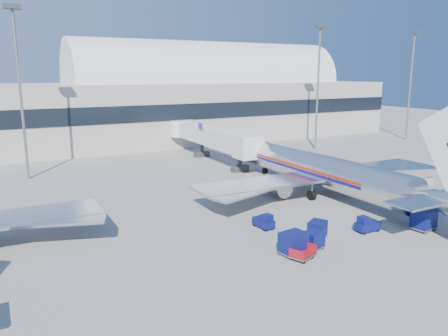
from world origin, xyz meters
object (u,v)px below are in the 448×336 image
mast_far_east (412,70)px  cart_open_red (303,255)px  barrier_far (424,182)px  cart_train_c (293,243)px  airliner_main (325,171)px  mast_east (319,69)px  barrier_near (388,188)px  tug_left (264,221)px  cart_solo_far (433,199)px  tug_right (396,201)px  barrier_mid (407,185)px  mast_west (18,68)px  tug_lead (367,225)px  cart_solo_near (424,219)px  cart_train_b (313,240)px  jetbridge_near (207,136)px  cart_train_a (317,229)px

mast_far_east → cart_open_red: bearing=-146.5°
barrier_far → cart_train_c: (-28.35, -9.76, 0.53)m
airliner_main → mast_east: mast_east is taller
barrier_near → tug_left: size_ratio=1.33×
cart_solo_far → barrier_near: bearing=90.7°
mast_far_east → tug_right: bearing=-141.5°
barrier_mid → mast_west: bearing=145.9°
tug_right → mast_east: bearing=68.8°
mast_west → barrier_far: bearing=-32.1°
barrier_mid → cart_open_red: bearing=-156.5°
cart_train_c → tug_lead: bearing=-1.8°
mast_west → mast_east: (50.00, 0.00, 0.00)m
tug_lead → cart_train_c: bearing=-172.2°
mast_east → barrier_far: bearing=-100.9°
barrier_near → cart_solo_near: (-7.83, -10.93, 0.56)m
cart_train_b → barrier_mid: bearing=8.7°
airliner_main → cart_train_b: size_ratio=18.74×
airliner_main → jetbridge_near: (-2.40, 26.30, 1.00)m
mast_far_east → barrier_mid: (-33.70, -28.00, -14.34)m
mast_east → mast_far_east: size_ratio=1.00×
cart_train_a → barrier_far: bearing=-12.1°
cart_solo_near → cart_open_red: bearing=172.6°
jetbridge_near → cart_train_b: (-9.26, -38.47, -3.12)m
jetbridge_near → tug_lead: 37.82m
barrier_mid → cart_solo_near: size_ratio=1.29×
cart_open_red → cart_solo_far: bearing=-10.4°
barrier_far → cart_train_b: cart_train_b is taller
jetbridge_near → barrier_near: 30.82m
cart_train_a → cart_train_b: 2.52m
jetbridge_near → cart_solo_far: jetbridge_near is taller
mast_far_east → barrier_far: size_ratio=7.53×
mast_west → mast_far_east: same height
barrier_far → cart_solo_far: (-7.77, -6.91, 0.53)m
mast_west → barrier_mid: size_ratio=7.53×
cart_solo_far → mast_east: bearing=79.7°
tug_left → tug_lead: bearing=-128.9°
cart_open_red → mast_west: bearing=91.6°
jetbridge_near → barrier_mid: 32.09m
barrier_mid → cart_train_b: (-22.96, -9.66, 0.36)m
barrier_far → airliner_main: bearing=170.3°
cart_train_c → cart_open_red: bearing=-91.5°
cart_train_b → cart_solo_far: (18.49, 2.75, 0.17)m
tug_left → jetbridge_near: bearing=-22.1°
tug_lead → airliner_main: bearing=69.0°
tug_lead → cart_train_a: (-5.07, 0.82, 0.16)m
mast_east → cart_solo_near: size_ratio=9.73×
barrier_near → tug_right: bearing=-131.6°
barrier_mid → tug_left: (-23.74, -3.60, 0.20)m
mast_far_east → cart_train_b: (-56.66, -37.66, -13.98)m
jetbridge_near → barrier_mid: (13.70, -28.81, -3.48)m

